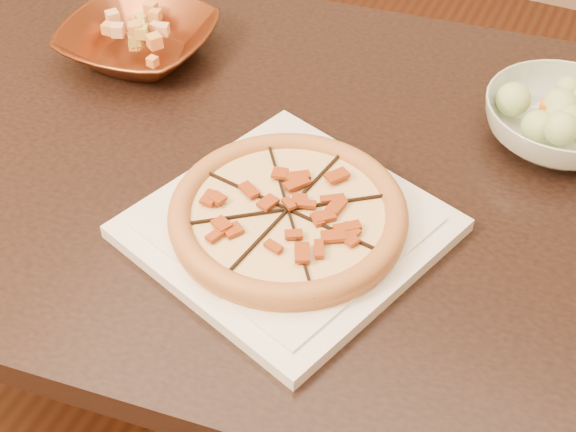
% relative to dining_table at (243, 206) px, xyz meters
% --- Properties ---
extents(dining_table, '(1.38, 0.97, 0.75)m').
position_rel_dining_table_xyz_m(dining_table, '(0.00, 0.00, 0.00)').
color(dining_table, black).
rests_on(dining_table, floor).
extents(plate, '(0.40, 0.40, 0.02)m').
position_rel_dining_table_xyz_m(plate, '(0.13, -0.12, 0.12)').
color(plate, silver).
rests_on(plate, dining_table).
extents(pizza, '(0.29, 0.29, 0.03)m').
position_rel_dining_table_xyz_m(pizza, '(0.13, -0.12, 0.15)').
color(pizza, '#C8683C').
rests_on(pizza, plate).
extents(bronze_bowl, '(0.24, 0.24, 0.06)m').
position_rel_dining_table_xyz_m(bronze_bowl, '(-0.24, 0.13, 0.14)').
color(bronze_bowl, brown).
rests_on(bronze_bowl, dining_table).
extents(mixed_dish, '(0.12, 0.11, 0.03)m').
position_rel_dining_table_xyz_m(mixed_dish, '(-0.24, 0.13, 0.18)').
color(mixed_dish, tan).
rests_on(mixed_dish, bronze_bowl).
extents(salad_bowl, '(0.26, 0.26, 0.06)m').
position_rel_dining_table_xyz_m(salad_bowl, '(0.39, 0.19, 0.14)').
color(salad_bowl, silver).
rests_on(salad_bowl, dining_table).
extents(salad, '(0.08, 0.10, 0.04)m').
position_rel_dining_table_xyz_m(salad, '(0.38, 0.19, 0.19)').
color(salad, '#A8C07D').
rests_on(salad, salad_bowl).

